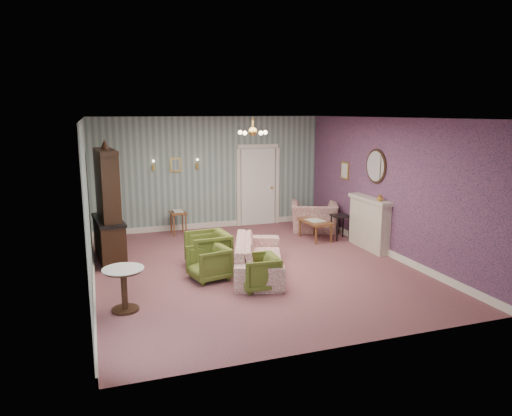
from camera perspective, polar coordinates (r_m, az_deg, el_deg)
name	(u,v)px	position (r m, az deg, el deg)	size (l,w,h in m)	color
floor	(253,267)	(9.56, -0.36, -7.01)	(7.00, 7.00, 0.00)	#804A50
ceiling	(253,118)	(9.07, -0.38, 10.66)	(7.00, 7.00, 0.00)	white
wall_back	(210,173)	(12.54, -5.47, 4.15)	(6.00, 6.00, 0.00)	slate
wall_front	(342,240)	(6.06, 10.22, -3.75)	(6.00, 6.00, 0.00)	slate
wall_left	(88,204)	(8.74, -19.36, 0.42)	(7.00, 7.00, 0.00)	slate
wall_right	(387,187)	(10.53, 15.31, 2.43)	(7.00, 7.00, 0.00)	slate
wall_right_floral	(386,187)	(10.52, 15.24, 2.43)	(7.00, 7.00, 0.00)	#A45272
door	(258,185)	(12.91, 0.23, 2.76)	(1.12, 0.12, 2.16)	white
olive_chair_a	(259,271)	(8.32, 0.33, -7.44)	(0.64, 0.60, 0.66)	#515D20
olive_chair_b	(209,261)	(8.81, -5.62, -6.34)	(0.66, 0.62, 0.68)	#515D20
olive_chair_c	(208,248)	(9.43, -5.73, -4.80)	(0.77, 0.72, 0.79)	#515D20
sofa_chintz	(259,251)	(9.09, 0.36, -5.09)	(2.23, 0.65, 0.87)	#913A48
wingback_chair	(314,212)	(12.30, 6.93, -0.49)	(1.15, 0.75, 1.00)	#913A48
dresser	(107,203)	(10.11, -17.28, 0.60)	(0.50, 1.46, 2.43)	black
fireplace	(369,223)	(10.95, 13.30, -1.78)	(0.30, 1.40, 1.16)	beige
mantel_vase	(380,197)	(10.48, 14.52, 1.23)	(0.15, 0.15, 0.15)	gold
oval_mirror	(376,166)	(10.79, 14.06, 4.84)	(0.04, 0.76, 0.84)	white
framed_print	(345,171)	(11.97, 10.54, 4.40)	(0.04, 0.34, 0.42)	gold
coffee_table	(315,230)	(11.58, 7.05, -2.59)	(0.51, 0.92, 0.47)	brown
side_table_black	(340,227)	(11.68, 9.97, -2.25)	(0.40, 0.40, 0.60)	black
pedestal_table	(124,289)	(7.71, -15.39, -9.31)	(0.63, 0.63, 0.69)	black
nesting_table	(178,222)	(12.08, -9.22, -1.68)	(0.38, 0.49, 0.63)	brown
gilt_mirror_back	(176,165)	(12.29, -9.55, 5.08)	(0.28, 0.06, 0.36)	gold
sconce_left	(153,166)	(12.20, -12.09, 4.94)	(0.16, 0.12, 0.30)	gold
sconce_right	(197,164)	(12.37, -7.01, 5.19)	(0.16, 0.12, 0.30)	gold
chandelier	(253,133)	(9.08, -0.38, 8.95)	(0.56, 0.56, 0.36)	gold
burgundy_cushion	(315,214)	(12.15, 7.02, -0.75)	(0.38, 0.10, 0.38)	maroon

